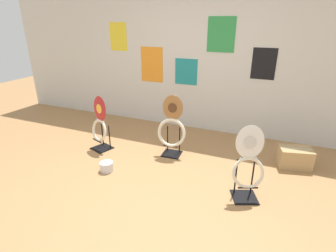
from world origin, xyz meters
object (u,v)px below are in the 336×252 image
toilet_seat_display_crimson_swirl (100,127)px  toilet_seat_display_woodgrain (172,128)px  toilet_seat_display_white_plain (248,166)px  storage_box (295,157)px  paint_can (107,166)px

toilet_seat_display_crimson_swirl → toilet_seat_display_woodgrain: bearing=12.8°
toilet_seat_display_white_plain → storage_box: 1.17m
toilet_seat_display_woodgrain → storage_box: toilet_seat_display_woodgrain is taller
toilet_seat_display_woodgrain → storage_box: bearing=11.0°
toilet_seat_display_crimson_swirl → paint_can: size_ratio=4.66×
toilet_seat_display_white_plain → paint_can: toilet_seat_display_white_plain is taller
storage_box → paint_can: bearing=-154.7°
toilet_seat_display_crimson_swirl → toilet_seat_display_white_plain: toilet_seat_display_white_plain is taller
toilet_seat_display_woodgrain → toilet_seat_display_crimson_swirl: 1.14m
toilet_seat_display_woodgrain → toilet_seat_display_crimson_swirl: toilet_seat_display_woodgrain is taller
toilet_seat_display_white_plain → paint_can: 1.86m
paint_can → toilet_seat_display_crimson_swirl: bearing=131.2°
toilet_seat_display_crimson_swirl → storage_box: (2.84, 0.59, -0.24)m
toilet_seat_display_white_plain → storage_box: toilet_seat_display_white_plain is taller
toilet_seat_display_woodgrain → toilet_seat_display_white_plain: bearing=-29.2°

